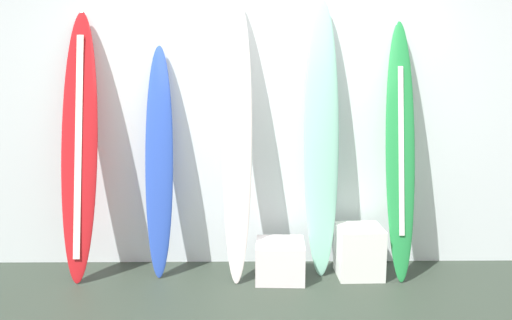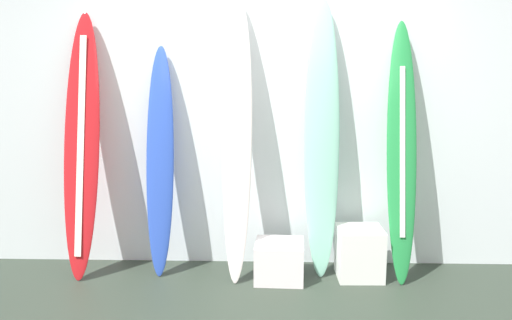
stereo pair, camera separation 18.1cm
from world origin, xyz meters
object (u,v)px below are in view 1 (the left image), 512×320
Objects in this scene: surfboard_crimson at (79,148)px; surfboard_cobalt at (159,163)px; display_block_center at (359,251)px; surfboard_emerald at (400,153)px; surfboard_seafoam at (321,140)px; display_block_left at (280,260)px; surfboard_ivory at (238,140)px.

surfboard_crimson is 0.64m from surfboard_cobalt.
display_block_center is (2.27, -0.05, -0.86)m from surfboard_crimson.
surfboard_emerald is (1.96, -0.07, 0.10)m from surfboard_cobalt.
display_block_left is (-0.34, -0.19, -0.97)m from surfboard_seafoam.
surfboard_seafoam reaches higher than surfboard_crimson.
display_block_center is (1.00, -0.05, -0.92)m from surfboard_ivory.
surfboard_seafoam is at bearing 159.06° from display_block_center.
display_block_left is at bearing -10.04° from surfboard_cobalt.
surfboard_emerald is 5.02× the size of display_block_center.
surfboard_cobalt is (0.63, 0.06, -0.14)m from surfboard_crimson.
display_block_left is 0.66m from display_block_center.
surfboard_ivory is 1.36m from display_block_center.
surfboard_cobalt is at bearing 169.96° from display_block_left.
display_block_left is at bearing -18.92° from surfboard_ivory.
surfboard_ivory is at bearing 161.08° from display_block_left.
surfboard_ivory reaches higher than surfboard_cobalt.
surfboard_seafoam is 5.59× the size of display_block_left.
display_block_left is at bearing -173.68° from surfboard_emerald.
surfboard_emerald is (2.59, -0.01, -0.04)m from surfboard_crimson.
surfboard_seafoam is 0.98m from display_block_center.
surfboard_seafoam is (1.96, 0.07, 0.06)m from surfboard_crimson.
surfboard_cobalt is at bearing -179.52° from surfboard_seafoam.
surfboard_ivory reaches higher than display_block_left.
surfboard_seafoam is at bearing 2.03° from surfboard_crimson.
surfboard_ivory is at bearing 179.59° from surfboard_emerald.
surfboard_ivory is 1.32m from surfboard_emerald.
surfboard_seafoam is 1.04m from display_block_left.
surfboard_emerald is (1.32, -0.01, -0.10)m from surfboard_ivory.
surfboard_seafoam is at bearing 5.73° from surfboard_ivory.
surfboard_crimson is 1.04× the size of surfboard_emerald.
surfboard_emerald is 0.88m from display_block_center.
surfboard_crimson is at bearing -177.97° from surfboard_seafoam.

